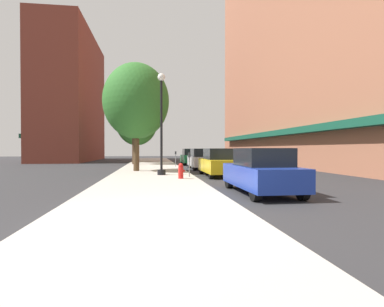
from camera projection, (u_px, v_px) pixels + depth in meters
name	position (u px, v px, depth m)	size (l,w,h in m)	color
ground_plane	(200.00, 169.00, 24.85)	(90.00, 90.00, 0.00)	#2D2D30
sidewalk_slab	(152.00, 168.00, 25.31)	(4.80, 50.00, 0.12)	#B7B2A8
building_right_brick	(302.00, 22.00, 30.04)	(6.80, 40.00, 28.78)	#9E6047
building_far_background	(72.00, 98.00, 41.58)	(6.80, 18.00, 17.35)	brown
lamppost	(161.00, 122.00, 17.44)	(0.48, 0.48, 5.90)	black
fire_hydrant	(181.00, 171.00, 15.28)	(0.33, 0.26, 0.79)	red
parking_meter_near	(176.00, 157.00, 25.73)	(0.14, 0.09, 1.31)	slate
parking_meter_far	(189.00, 162.00, 16.24)	(0.14, 0.09, 1.31)	slate
tree_near	(136.00, 101.00, 20.60)	(4.51, 4.51, 7.41)	#4C3823
tree_mid	(137.00, 122.00, 34.70)	(4.81, 4.81, 7.46)	#422D1E
tree_far	(134.00, 116.00, 29.86)	(3.68, 3.68, 6.90)	#422D1E
car_blue	(261.00, 171.00, 10.92)	(1.80, 4.30, 1.66)	black
car_yellow	(219.00, 163.00, 17.88)	(1.80, 4.30, 1.66)	black
car_silver	(202.00, 159.00, 24.14)	(1.80, 4.30, 1.66)	black
car_green	(191.00, 157.00, 30.90)	(1.80, 4.30, 1.66)	black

